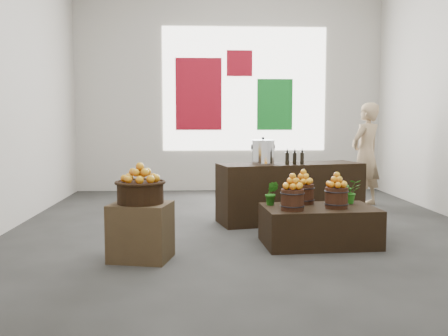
{
  "coord_description": "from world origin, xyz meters",
  "views": [
    {
      "loc": [
        -0.6,
        -6.37,
        1.38
      ],
      "look_at": [
        -0.3,
        -0.4,
        0.81
      ],
      "focal_mm": 40.0,
      "sensor_mm": 36.0,
      "label": 1
    }
  ],
  "objects_px": {
    "crate": "(141,232)",
    "counter": "(290,192)",
    "display_table": "(319,226)",
    "stock_pot_left": "(263,153)",
    "wicker_basket": "(140,193)",
    "shopper": "(366,155)"
  },
  "relations": [
    {
      "from": "wicker_basket",
      "to": "stock_pot_left",
      "type": "height_order",
      "value": "stock_pot_left"
    },
    {
      "from": "wicker_basket",
      "to": "display_table",
      "type": "relative_size",
      "value": 0.37
    },
    {
      "from": "display_table",
      "to": "stock_pot_left",
      "type": "bearing_deg",
      "value": 107.79
    },
    {
      "from": "wicker_basket",
      "to": "display_table",
      "type": "xyz_separation_m",
      "value": [
        1.91,
        0.51,
        -0.46
      ]
    },
    {
      "from": "crate",
      "to": "display_table",
      "type": "relative_size",
      "value": 0.46
    },
    {
      "from": "display_table",
      "to": "stock_pot_left",
      "type": "relative_size",
      "value": 4.06
    },
    {
      "from": "display_table",
      "to": "counter",
      "type": "distance_m",
      "value": 1.32
    },
    {
      "from": "crate",
      "to": "wicker_basket",
      "type": "distance_m",
      "value": 0.39
    },
    {
      "from": "crate",
      "to": "shopper",
      "type": "bearing_deg",
      "value": 42.79
    },
    {
      "from": "crate",
      "to": "stock_pot_left",
      "type": "distance_m",
      "value": 2.35
    },
    {
      "from": "stock_pot_left",
      "to": "counter",
      "type": "bearing_deg",
      "value": 12.92
    },
    {
      "from": "display_table",
      "to": "shopper",
      "type": "relative_size",
      "value": 0.74
    },
    {
      "from": "display_table",
      "to": "shopper",
      "type": "bearing_deg",
      "value": 57.92
    },
    {
      "from": "wicker_basket",
      "to": "counter",
      "type": "distance_m",
      "value": 2.59
    },
    {
      "from": "counter",
      "to": "stock_pot_left",
      "type": "bearing_deg",
      "value": 180.0
    },
    {
      "from": "counter",
      "to": "stock_pot_left",
      "type": "distance_m",
      "value": 0.68
    },
    {
      "from": "wicker_basket",
      "to": "counter",
      "type": "height_order",
      "value": "counter"
    },
    {
      "from": "wicker_basket",
      "to": "shopper",
      "type": "bearing_deg",
      "value": 42.79
    },
    {
      "from": "shopper",
      "to": "crate",
      "type": "bearing_deg",
      "value": 6.19
    },
    {
      "from": "crate",
      "to": "counter",
      "type": "relative_size",
      "value": 0.29
    },
    {
      "from": "crate",
      "to": "shopper",
      "type": "height_order",
      "value": "shopper"
    },
    {
      "from": "stock_pot_left",
      "to": "shopper",
      "type": "relative_size",
      "value": 0.18
    }
  ]
}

